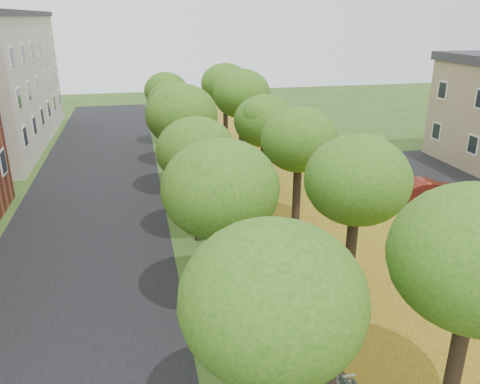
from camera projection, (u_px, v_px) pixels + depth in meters
street_asphalt at (88, 224)px, 23.91m from camera, size 8.00×70.00×0.01m
footpath at (232, 211)px, 25.44m from camera, size 3.20×70.00×0.01m
leaf_verge at (318, 204)px, 26.47m from camera, size 7.50×70.00×0.01m
parking_lot at (440, 187)px, 29.12m from camera, size 9.00×16.00×0.01m
tree_row_west at (188, 134)px, 23.44m from camera, size 3.66×33.66×6.02m
tree_row_east at (280, 129)px, 24.42m from camera, size 3.66×33.66×6.02m
car_red at (429, 190)px, 26.74m from camera, size 3.91×1.57×1.26m
car_grey at (419, 189)px, 27.06m from camera, size 4.49×2.68×1.22m
car_white at (373, 161)px, 32.08m from camera, size 4.98×2.84×1.31m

